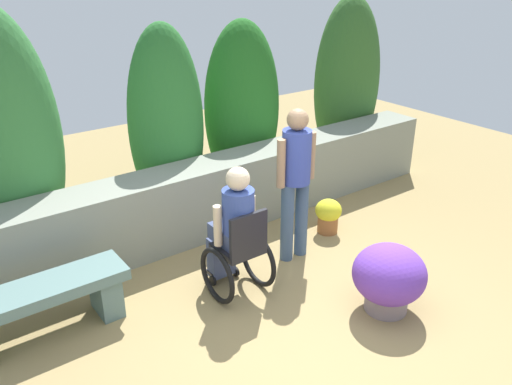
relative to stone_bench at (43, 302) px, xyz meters
The scene contains 8 objects.
ground_plane 2.25m from the stone_bench, 35.84° to the right, with size 13.60×13.60×0.00m, color #957F50.
stone_retaining_wall 1.97m from the stone_bench, 23.94° to the left, with size 7.55×0.55×0.86m, color gray.
hedge_backdrop 2.52m from the stone_bench, 39.66° to the left, with size 7.84×0.88×2.69m.
stone_bench is the anchor object (origin of this frame).
person_in_wheelchair 1.78m from the stone_bench, 14.39° to the right, with size 0.53×0.66×1.33m.
person_standing_companion 2.67m from the stone_bench, ahead, with size 0.49×0.30×1.67m.
flower_pot_terracotta_by_wall 3.27m from the stone_bench, ahead, with size 0.31×0.31×0.42m.
flower_pot_small_foreground 3.06m from the stone_bench, 29.74° to the right, with size 0.68×0.68×0.66m.
Camera 1 is at (-2.53, -2.75, 3.04)m, focal length 36.87 mm.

